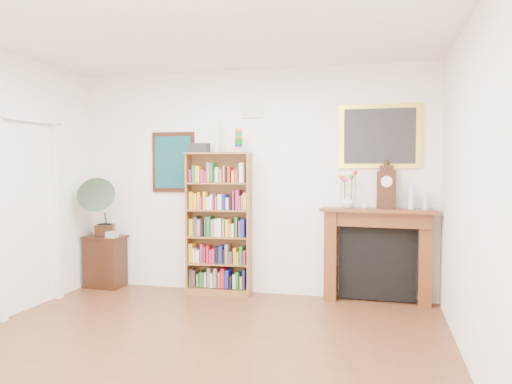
{
  "coord_description": "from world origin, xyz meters",
  "views": [
    {
      "loc": [
        1.55,
        -3.56,
        1.6
      ],
      "look_at": [
        0.28,
        1.6,
        1.32
      ],
      "focal_mm": 35.0,
      "sensor_mm": 36.0,
      "label": 1
    }
  ],
  "objects_px": {
    "fireplace": "(377,247)",
    "bottle_left": "(411,199)",
    "gramophone": "(99,203)",
    "teacup": "(365,206)",
    "side_cabinet": "(106,261)",
    "mantel_clock": "(386,188)",
    "cd_stack": "(112,235)",
    "bookshelf": "(219,215)",
    "flower_vase": "(348,201)",
    "bottle_right": "(426,200)"
  },
  "relations": [
    {
      "from": "fireplace",
      "to": "bottle_left",
      "type": "distance_m",
      "value": 0.69
    },
    {
      "from": "gramophone",
      "to": "teacup",
      "type": "height_order",
      "value": "gramophone"
    },
    {
      "from": "side_cabinet",
      "to": "mantel_clock",
      "type": "distance_m",
      "value": 3.72
    },
    {
      "from": "fireplace",
      "to": "cd_stack",
      "type": "bearing_deg",
      "value": -172.12
    },
    {
      "from": "bookshelf",
      "to": "bottle_left",
      "type": "distance_m",
      "value": 2.31
    },
    {
      "from": "flower_vase",
      "to": "bottle_right",
      "type": "distance_m",
      "value": 0.87
    },
    {
      "from": "bookshelf",
      "to": "teacup",
      "type": "bearing_deg",
      "value": -7.88
    },
    {
      "from": "side_cabinet",
      "to": "teacup",
      "type": "height_order",
      "value": "teacup"
    },
    {
      "from": "teacup",
      "to": "side_cabinet",
      "type": "bearing_deg",
      "value": 179.52
    },
    {
      "from": "bottle_right",
      "to": "teacup",
      "type": "bearing_deg",
      "value": -169.91
    },
    {
      "from": "cd_stack",
      "to": "mantel_clock",
      "type": "distance_m",
      "value": 3.46
    },
    {
      "from": "side_cabinet",
      "to": "bottle_left",
      "type": "bearing_deg",
      "value": 4.09
    },
    {
      "from": "bottle_right",
      "to": "bottle_left",
      "type": "bearing_deg",
      "value": -173.26
    },
    {
      "from": "mantel_clock",
      "to": "teacup",
      "type": "relative_size",
      "value": 6.26
    },
    {
      "from": "bottle_left",
      "to": "bottle_right",
      "type": "relative_size",
      "value": 1.2
    },
    {
      "from": "bookshelf",
      "to": "side_cabinet",
      "type": "distance_m",
      "value": 1.69
    },
    {
      "from": "mantel_clock",
      "to": "flower_vase",
      "type": "distance_m",
      "value": 0.46
    },
    {
      "from": "gramophone",
      "to": "bottle_right",
      "type": "xyz_separation_m",
      "value": [
        4.04,
        0.18,
        0.09
      ]
    },
    {
      "from": "gramophone",
      "to": "flower_vase",
      "type": "relative_size",
      "value": 4.8
    },
    {
      "from": "side_cabinet",
      "to": "fireplace",
      "type": "xyz_separation_m",
      "value": [
        3.49,
        0.1,
        0.31
      ]
    },
    {
      "from": "cd_stack",
      "to": "bottle_left",
      "type": "distance_m",
      "value": 3.72
    },
    {
      "from": "gramophone",
      "to": "mantel_clock",
      "type": "bearing_deg",
      "value": -19.83
    },
    {
      "from": "fireplace",
      "to": "mantel_clock",
      "type": "distance_m",
      "value": 0.71
    },
    {
      "from": "bookshelf",
      "to": "flower_vase",
      "type": "distance_m",
      "value": 1.6
    },
    {
      "from": "mantel_clock",
      "to": "bottle_left",
      "type": "relative_size",
      "value": 2.09
    },
    {
      "from": "gramophone",
      "to": "cd_stack",
      "type": "bearing_deg",
      "value": -37.71
    },
    {
      "from": "fireplace",
      "to": "cd_stack",
      "type": "distance_m",
      "value": 3.32
    },
    {
      "from": "cd_stack",
      "to": "flower_vase",
      "type": "height_order",
      "value": "flower_vase"
    },
    {
      "from": "side_cabinet",
      "to": "bottle_left",
      "type": "distance_m",
      "value": 3.96
    },
    {
      "from": "bookshelf",
      "to": "gramophone",
      "type": "distance_m",
      "value": 1.6
    },
    {
      "from": "gramophone",
      "to": "flower_vase",
      "type": "xyz_separation_m",
      "value": [
        3.18,
        0.12,
        0.07
      ]
    },
    {
      "from": "fireplace",
      "to": "bottle_right",
      "type": "height_order",
      "value": "bottle_right"
    },
    {
      "from": "bookshelf",
      "to": "bottle_left",
      "type": "bearing_deg",
      "value": -4.92
    },
    {
      "from": "gramophone",
      "to": "side_cabinet",
      "type": "bearing_deg",
      "value": 49.81
    },
    {
      "from": "mantel_clock",
      "to": "teacup",
      "type": "bearing_deg",
      "value": -152.88
    },
    {
      "from": "gramophone",
      "to": "flower_vase",
      "type": "height_order",
      "value": "gramophone"
    },
    {
      "from": "side_cabinet",
      "to": "mantel_clock",
      "type": "height_order",
      "value": "mantel_clock"
    },
    {
      "from": "bookshelf",
      "to": "mantel_clock",
      "type": "bearing_deg",
      "value": -4.53
    },
    {
      "from": "flower_vase",
      "to": "bottle_right",
      "type": "height_order",
      "value": "bottle_right"
    },
    {
      "from": "side_cabinet",
      "to": "cd_stack",
      "type": "xyz_separation_m",
      "value": [
        0.18,
        -0.14,
        0.38
      ]
    },
    {
      "from": "bottle_right",
      "to": "cd_stack",
      "type": "bearing_deg",
      "value": -176.48
    },
    {
      "from": "flower_vase",
      "to": "bottle_right",
      "type": "xyz_separation_m",
      "value": [
        0.87,
        0.05,
        0.02
      ]
    },
    {
      "from": "cd_stack",
      "to": "flower_vase",
      "type": "relative_size",
      "value": 0.75
    },
    {
      "from": "side_cabinet",
      "to": "gramophone",
      "type": "bearing_deg",
      "value": -104.67
    },
    {
      "from": "cd_stack",
      "to": "mantel_clock",
      "type": "xyz_separation_m",
      "value": [
        3.4,
        0.23,
        0.63
      ]
    },
    {
      "from": "bookshelf",
      "to": "flower_vase",
      "type": "xyz_separation_m",
      "value": [
        1.59,
        0.0,
        0.2
      ]
    },
    {
      "from": "mantel_clock",
      "to": "flower_vase",
      "type": "relative_size",
      "value": 3.12
    },
    {
      "from": "fireplace",
      "to": "teacup",
      "type": "bearing_deg",
      "value": -133.87
    },
    {
      "from": "cd_stack",
      "to": "bookshelf",
      "type": "bearing_deg",
      "value": 7.45
    },
    {
      "from": "bookshelf",
      "to": "bottle_right",
      "type": "distance_m",
      "value": 2.47
    }
  ]
}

